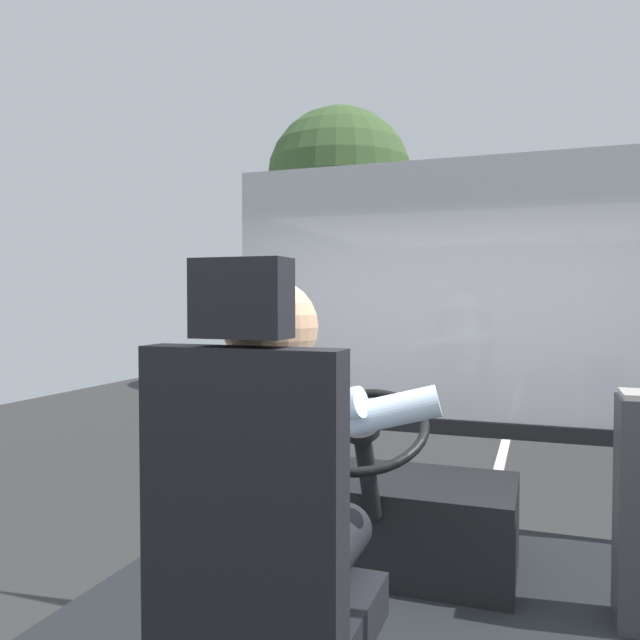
{
  "coord_description": "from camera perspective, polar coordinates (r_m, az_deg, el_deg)",
  "views": [
    {
      "loc": [
        0.45,
        -1.78,
        1.99
      ],
      "look_at": [
        -0.52,
        0.94,
        1.88
      ],
      "focal_mm": 35.15,
      "sensor_mm": 36.0,
      "label": 1
    }
  ],
  "objects": [
    {
      "name": "bus_driver",
      "position": [
        1.67,
        -3.67,
        -13.67
      ],
      "size": [
        0.77,
        0.52,
        0.82
      ],
      "color": "black",
      "rests_on": "driver_seat"
    },
    {
      "name": "street_tree",
      "position": [
        13.99,
        1.78,
        12.45
      ],
      "size": [
        3.14,
        3.14,
        6.12
      ],
      "color": "#4C3828",
      "rests_on": "ground"
    },
    {
      "name": "windshield_panel",
      "position": [
        3.43,
        12.01,
        -0.66
      ],
      "size": [
        2.5,
        0.08,
        1.48
      ],
      "color": "silver"
    },
    {
      "name": "steering_console",
      "position": [
        2.95,
        6.23,
        -17.43
      ],
      "size": [
        1.1,
        0.99,
        0.84
      ],
      "color": "black",
      "rests_on": "bus_floor"
    },
    {
      "name": "driver_seat",
      "position": [
        1.65,
        -5.35,
        -21.64
      ],
      "size": [
        0.48,
        0.48,
        1.29
      ],
      "color": "black",
      "rests_on": "bus_floor"
    },
    {
      "name": "ground",
      "position": [
        10.78,
        17.0,
        -8.81
      ],
      "size": [
        18.0,
        44.0,
        0.06
      ],
      "color": "#2E2E2E"
    }
  ]
}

